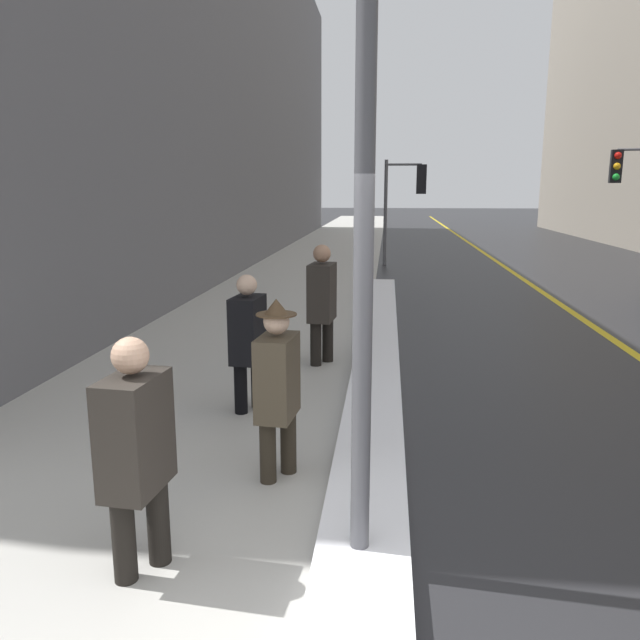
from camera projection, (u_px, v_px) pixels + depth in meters
sidewalk_slab at (306, 275)px, 17.71m from camera, size 4.00×80.00×0.01m
road_centre_stripe at (523, 279)px, 17.08m from camera, size 0.16×80.00×0.00m
snow_bank_curb at (377, 358)px, 8.78m from camera, size 0.61×14.48×0.17m
building_facade_left at (182, 76)px, 21.81m from camera, size 6.00×36.00×12.59m
lamp_post at (366, 116)px, 3.46m from camera, size 0.28×0.28×4.68m
traffic_light_near at (409, 190)px, 19.59m from camera, size 1.31×0.32×3.31m
traffic_light_far at (631, 181)px, 17.28m from camera, size 1.31×0.33×3.63m
pedestrian_trailing at (136, 446)px, 3.83m from camera, size 0.34×0.53×1.56m
pedestrian_in_fedora at (278, 383)px, 5.16m from camera, size 0.33×0.70×1.55m
pedestrian_in_glasses at (248, 337)px, 6.77m from camera, size 0.34×0.72×1.53m
pedestrian_with_shoulder_bag at (322, 299)px, 8.60m from camera, size 0.37×0.77×1.68m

